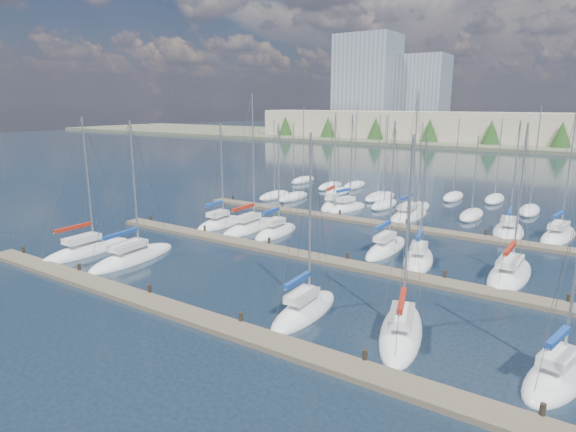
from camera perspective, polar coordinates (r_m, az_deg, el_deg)
The scene contains 22 objects.
ground at distance 81.31m, azimuth 18.24°, elevation 3.49°, with size 400.00×400.00×0.00m, color #1C2938.
dock_near at distance 31.31m, azimuth -12.44°, elevation -11.14°, with size 44.00×1.93×1.10m.
dock_mid at distance 41.51m, azimuth 1.54°, elevation -4.64°, with size 44.00×1.93×1.10m.
dock_far at distance 53.46m, azimuth 9.52°, elevation -0.71°, with size 44.00×1.93×1.10m.
sailboat_h at distance 52.51m, azimuth -8.05°, elevation -0.88°, with size 2.74×6.79×11.60m.
sailboat_f at distance 29.01m, azimuth 13.26°, elevation -13.18°, with size 4.54×8.65×12.03m.
sailboat_m at distance 40.61m, azimuth 24.77°, elevation -6.29°, with size 2.89×8.86×12.26m.
sailboat_q at distance 53.79m, azimuth 24.66°, elevation -1.66°, with size 3.80×8.51×11.98m.
sailboat_d at distance 30.80m, azimuth 1.96°, elevation -11.16°, with size 2.51×7.24×11.96m.
sailboat_p at distance 57.46m, azimuth 14.12°, elevation 0.08°, with size 3.01×8.93×14.94m.
sailboat_n at distance 61.48m, azimuth 5.29°, elevation 1.30°, with size 3.29×7.07×12.56m.
sailboat_g at distance 27.47m, azimuth 29.32°, elevation -16.21°, with size 3.69×6.92×11.35m.
sailboat_a at distance 46.22m, azimuth -22.70°, elevation -3.78°, with size 2.74×8.80×12.54m.
sailboat_k at distance 44.16m, azimuth 11.55°, elevation -3.75°, with size 2.19×7.90×12.18m.
sailboat_l at distance 41.68m, azimuth 15.20°, elevation -5.00°, with size 3.94×7.50×11.12m.
sailboat_r at distance 54.16m, azimuth 29.40°, elevation -2.06°, with size 3.69×8.70×13.80m.
sailboat_b at distance 42.82m, azimuth -17.91°, elevation -4.71°, with size 3.42×9.10×12.28m.
sailboat_i at distance 50.55m, azimuth -4.51°, elevation -1.34°, with size 2.84×9.04×14.55m.
sailboat_o at distance 60.00m, azimuth 7.02°, elevation 0.95°, with size 3.66×6.77×12.34m.
sailboat_j at distance 48.61m, azimuth -1.43°, elevation -1.90°, with size 2.72×6.91×11.72m.
distant_boats at distance 67.46m, azimuth 10.96°, elevation 2.27°, with size 36.93×20.75×13.30m.
shoreline at distance 170.82m, azimuth 22.35°, elevation 10.51°, with size 400.00×60.00×38.00m.
Camera 1 is at (20.86, -17.51, 12.96)m, focal length 30.00 mm.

